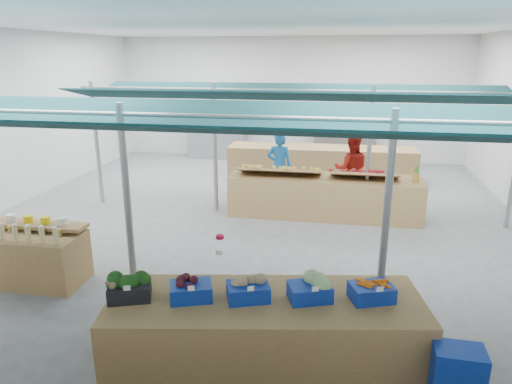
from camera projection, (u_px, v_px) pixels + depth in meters
floor at (253, 219)px, 10.41m from camera, size 13.00×13.00×0.00m
hall at (264, 96)px, 11.00m from camera, size 13.00×13.00×13.00m
pole_grid at (275, 159)px, 8.11m from camera, size 10.00×4.60×3.00m
awnings at (276, 104)px, 7.83m from camera, size 9.50×7.08×0.30m
back_shelving_left at (217, 131)px, 16.21m from camera, size 2.00×0.50×2.00m
back_shelving_right at (345, 135)px, 15.41m from camera, size 2.00×0.50×2.00m
bottle_shelf at (28, 255)px, 7.47m from camera, size 1.88×1.15×1.11m
veg_counter at (265, 326)px, 5.66m from camera, size 4.01×1.94×0.75m
fruit_counter at (324, 196)px, 10.49m from camera, size 4.35×1.07×0.93m
far_counter at (321, 163)px, 13.57m from camera, size 5.50×1.29×0.98m
crate_stack at (457, 375)px, 4.88m from camera, size 0.54×0.38×0.63m
vendor_left at (279, 166)px, 11.63m from camera, size 0.64×0.42×1.73m
vendor_right at (351, 169)px, 11.30m from camera, size 0.85×0.66×1.73m
crate_broccoli at (129, 287)px, 5.52m from camera, size 0.59×0.50×0.35m
crate_beets at (191, 289)px, 5.52m from camera, size 0.59×0.50×0.29m
crate_celeriac at (248, 288)px, 5.51m from camera, size 0.59×0.50×0.31m
crate_cabbage at (310, 288)px, 5.50m from camera, size 0.59×0.50×0.35m
crate_carrots at (371, 291)px, 5.51m from camera, size 0.59×0.50×0.29m
sparrow at (111, 285)px, 5.37m from camera, size 0.12×0.09×0.11m
pole_ribbon at (220, 238)px, 6.52m from camera, size 0.12×0.12×0.28m
apple_heap_yellow at (279, 169)px, 10.39m from camera, size 1.91×0.73×0.27m
apple_heap_red at (365, 173)px, 10.06m from camera, size 1.51×0.73×0.27m
pineapple at (416, 174)px, 9.88m from camera, size 0.14×0.14×0.39m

